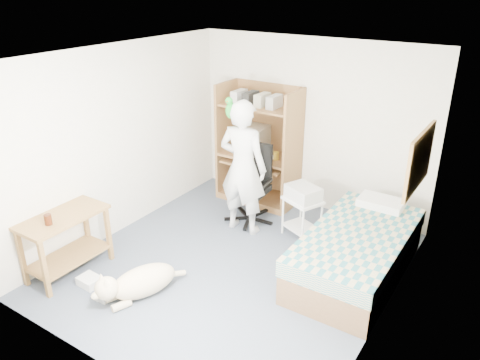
{
  "coord_description": "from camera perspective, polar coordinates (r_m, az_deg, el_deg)",
  "views": [
    {
      "loc": [
        2.71,
        -4.02,
        3.25
      ],
      "look_at": [
        -0.04,
        0.18,
        1.05
      ],
      "focal_mm": 35.0,
      "sensor_mm": 36.0,
      "label": 1
    }
  ],
  "objects": [
    {
      "name": "floor",
      "position": [
        5.83,
        -0.65,
        -10.17
      ],
      "size": [
        4.0,
        4.0,
        0.0
      ],
      "primitive_type": "plane",
      "color": "#4D5969",
      "rests_on": "ground"
    },
    {
      "name": "wall_back",
      "position": [
        6.89,
        8.65,
        6.55
      ],
      "size": [
        3.6,
        0.02,
        2.5
      ],
      "primitive_type": "cube",
      "color": "silver",
      "rests_on": "floor"
    },
    {
      "name": "wall_right",
      "position": [
        4.58,
        18.39,
        -3.52
      ],
      "size": [
        0.02,
        4.0,
        2.5
      ],
      "primitive_type": "cube",
      "color": "silver",
      "rests_on": "floor"
    },
    {
      "name": "wall_left",
      "position": [
        6.36,
        -14.36,
        4.61
      ],
      "size": [
        0.02,
        4.0,
        2.5
      ],
      "primitive_type": "cube",
      "color": "silver",
      "rests_on": "floor"
    },
    {
      "name": "ceiling",
      "position": [
        4.9,
        -0.79,
        14.9
      ],
      "size": [
        3.6,
        4.0,
        0.02
      ],
      "primitive_type": "cube",
      "color": "white",
      "rests_on": "wall_back"
    },
    {
      "name": "computer_hutch",
      "position": [
        7.11,
        2.43,
        3.7
      ],
      "size": [
        1.2,
        0.63,
        1.8
      ],
      "color": "brown",
      "rests_on": "floor"
    },
    {
      "name": "bed",
      "position": [
        5.67,
        14.02,
        -8.56
      ],
      "size": [
        1.02,
        2.02,
        0.66
      ],
      "color": "brown",
      "rests_on": "floor"
    },
    {
      "name": "side_desk",
      "position": [
        5.8,
        -20.51,
        -6.34
      ],
      "size": [
        0.5,
        1.0,
        0.75
      ],
      "color": "brown",
      "rests_on": "floor"
    },
    {
      "name": "corkboard",
      "position": [
        5.32,
        21.07,
        2.27
      ],
      "size": [
        0.04,
        0.94,
        0.66
      ],
      "color": "#966D43",
      "rests_on": "wall_right"
    },
    {
      "name": "office_chair",
      "position": [
        6.65,
        1.41,
        -1.73
      ],
      "size": [
        0.62,
        0.62,
        1.11
      ],
      "rotation": [
        0.0,
        0.0,
        0.07
      ],
      "color": "black",
      "rests_on": "floor"
    },
    {
      "name": "person",
      "position": [
        6.18,
        0.36,
        1.51
      ],
      "size": [
        0.7,
        0.48,
        1.84
      ],
      "primitive_type": "imported",
      "rotation": [
        0.0,
        0.0,
        3.21
      ],
      "color": "white",
      "rests_on": "floor"
    },
    {
      "name": "parrot",
      "position": [
        6.05,
        -1.16,
        8.65
      ],
      "size": [
        0.13,
        0.24,
        0.37
      ],
      "rotation": [
        0.0,
        0.0,
        0.07
      ],
      "color": "#138922",
      "rests_on": "person"
    },
    {
      "name": "dog",
      "position": [
        5.33,
        -12.3,
        -12.07
      ],
      "size": [
        0.6,
        1.05,
        0.41
      ],
      "rotation": [
        0.0,
        0.0,
        -0.37
      ],
      "color": "beige",
      "rests_on": "floor"
    },
    {
      "name": "printer_cart",
      "position": [
        6.27,
        7.58,
        -3.85
      ],
      "size": [
        0.58,
        0.53,
        0.56
      ],
      "rotation": [
        0.0,
        0.0,
        -0.41
      ],
      "color": "white",
      "rests_on": "floor"
    },
    {
      "name": "printer",
      "position": [
        6.15,
        7.72,
        -1.55
      ],
      "size": [
        0.51,
        0.46,
        0.18
      ],
      "primitive_type": "cube",
      "rotation": [
        0.0,
        0.0,
        -0.41
      ],
      "color": "beige",
      "rests_on": "printer_cart"
    },
    {
      "name": "crt_monitor",
      "position": [
        7.14,
        1.57,
        5.03
      ],
      "size": [
        0.46,
        0.48,
        0.4
      ],
      "rotation": [
        0.0,
        0.0,
        0.1
      ],
      "color": "beige",
      "rests_on": "computer_hutch"
    },
    {
      "name": "keyboard",
      "position": [
        7.05,
        1.59,
        2.22
      ],
      "size": [
        0.46,
        0.2,
        0.03
      ],
      "primitive_type": "cube",
      "rotation": [
        0.0,
        0.0,
        0.09
      ],
      "color": "beige",
      "rests_on": "computer_hutch"
    },
    {
      "name": "pencil_cup",
      "position": [
        6.89,
        4.44,
        2.96
      ],
      "size": [
        0.08,
        0.08,
        0.12
      ],
      "primitive_type": "cylinder",
      "color": "gold",
      "rests_on": "computer_hutch"
    },
    {
      "name": "drink_glass",
      "position": [
        5.52,
        -22.36,
        -4.49
      ],
      "size": [
        0.08,
        0.08,
        0.12
      ],
      "primitive_type": "cylinder",
      "color": "#3D1809",
      "rests_on": "side_desk"
    },
    {
      "name": "floor_box_a",
      "position": [
        5.72,
        -17.87,
        -11.64
      ],
      "size": [
        0.26,
        0.21,
        0.1
      ],
      "primitive_type": "cube",
      "rotation": [
        0.0,
        0.0,
        -0.04
      ],
      "color": "white",
      "rests_on": "floor"
    },
    {
      "name": "floor_box_b",
      "position": [
        5.49,
        -16.05,
        -13.19
      ],
      "size": [
        0.19,
        0.22,
        0.08
      ],
      "primitive_type": "cube",
      "rotation": [
        0.0,
        0.0,
        0.02
      ],
      "color": "#B2B2AD",
      "rests_on": "floor"
    }
  ]
}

